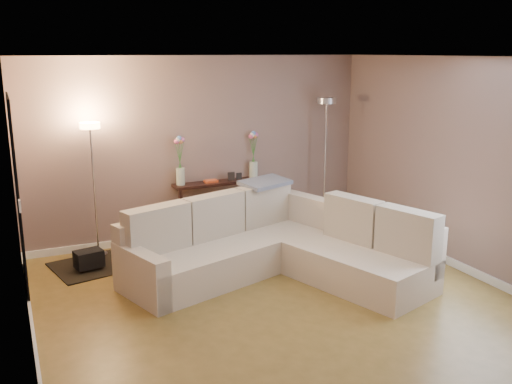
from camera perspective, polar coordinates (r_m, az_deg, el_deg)
name	(u,v)px	position (r m, az deg, el deg)	size (l,w,h in m)	color
floor	(287,310)	(6.16, 3.10, -11.69)	(5.00, 5.50, 0.01)	olive
ceiling	(290,56)	(5.56, 3.46, 13.38)	(5.00, 5.50, 0.01)	white
wall_back	(200,148)	(8.22, -5.60, 4.36)	(5.00, 0.02, 2.60)	gray
wall_front	(509,294)	(3.62, 23.99, -9.33)	(5.00, 0.02, 2.60)	gray
wall_left	(19,219)	(5.11, -22.63, -2.55)	(0.02, 5.50, 2.60)	gray
wall_right	(478,170)	(7.20, 21.34, 2.11)	(0.02, 5.50, 2.60)	gray
baseboard_back	(203,232)	(8.49, -5.35, -4.02)	(5.00, 0.03, 0.10)	white
baseboard_left	(36,355)	(5.58, -21.13, -14.95)	(0.03, 5.50, 0.10)	white
baseboard_right	(467,269)	(7.52, 20.36, -7.27)	(0.03, 5.50, 0.10)	white
doorway	(18,196)	(6.81, -22.73, -0.38)	(0.02, 1.20, 2.20)	black
switch_plate	(20,206)	(5.96, -22.54, -1.30)	(0.02, 0.08, 0.12)	white
sectional_sofa	(273,247)	(6.94, 1.75, -5.48)	(3.36, 2.74, 0.95)	beige
throw_blanket	(265,182)	(7.55, 0.93, 0.97)	(0.68, 0.39, 0.05)	slate
console_table	(213,205)	(8.34, -4.33, -1.34)	(1.35, 0.39, 0.82)	black
leaning_mirror	(213,154)	(8.37, -4.28, 3.83)	(0.95, 0.07, 0.74)	black
table_decor	(219,180)	(8.24, -3.74, 1.23)	(0.57, 0.13, 0.13)	#DD5227
flower_vase_left	(180,165)	(8.04, -7.60, 2.74)	(0.15, 0.13, 0.71)	silver
flower_vase_right	(253,158)	(8.45, -0.26, 3.40)	(0.15, 0.13, 0.71)	silver
floor_lamp_lit	(92,163)	(7.61, -16.05, 2.80)	(0.30, 0.30, 1.78)	silver
floor_lamp_unlit	(326,137)	(8.67, 6.98, 5.50)	(0.33, 0.33, 1.99)	silver
charcoal_rug	(102,264)	(7.61, -15.19, -6.96)	(1.16, 0.87, 0.02)	black
black_bag	(89,259)	(7.41, -16.38, -6.42)	(0.33, 0.23, 0.21)	black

